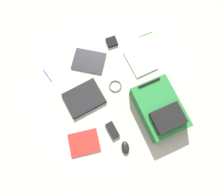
{
  "coord_description": "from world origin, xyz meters",
  "views": [
    {
      "loc": [
        -0.21,
        -0.44,
        1.72
      ],
      "look_at": [
        -0.04,
        0.01,
        0.02
      ],
      "focal_mm": 34.04,
      "sensor_mm": 36.0,
      "label": 1
    }
  ],
  "objects": [
    {
      "name": "power_brick",
      "position": [
        -0.13,
        -0.24,
        0.01
      ],
      "size": [
        0.08,
        0.14,
        0.03
      ],
      "primitive_type": "cube",
      "rotation": [
        0.0,
        0.0,
        0.13
      ],
      "color": "black",
      "rests_on": "ground_plane"
    },
    {
      "name": "book_comic",
      "position": [
        -0.38,
        -0.25,
        0.01
      ],
      "size": [
        0.26,
        0.21,
        0.01
      ],
      "color": "silver",
      "rests_on": "ground_plane"
    },
    {
      "name": "pen_black",
      "position": [
        0.47,
        0.46,
        0.0
      ],
      "size": [
        0.14,
        0.01,
        0.01
      ],
      "primitive_type": "cylinder",
      "rotation": [
        1.57,
        0.0,
        4.74
      ],
      "color": "#198C33",
      "rests_on": "ground_plane"
    },
    {
      "name": "backpack",
      "position": [
        0.27,
        -0.23,
        0.08
      ],
      "size": [
        0.33,
        0.46,
        0.18
      ],
      "color": "#1E662D",
      "rests_on": "ground_plane"
    },
    {
      "name": "pen_blue",
      "position": [
        -0.49,
        0.4,
        0.0
      ],
      "size": [
        0.04,
        0.13,
        0.01
      ],
      "primitive_type": "cylinder",
      "rotation": [
        1.57,
        0.0,
        0.27
      ],
      "color": "#1933B2",
      "rests_on": "ground_plane"
    },
    {
      "name": "earbud_pouch",
      "position": [
        0.15,
        0.5,
        0.01
      ],
      "size": [
        0.09,
        0.09,
        0.03
      ],
      "primitive_type": "cube",
      "rotation": [
        0.0,
        0.0,
        -0.03
      ],
      "color": "black",
      "rests_on": "ground_plane"
    },
    {
      "name": "cable_coil",
      "position": [
        0.02,
        0.1,
        0.01
      ],
      "size": [
        0.11,
        0.11,
        0.01
      ],
      "primitive_type": "torus",
      "color": "#4C4C51",
      "rests_on": "ground_plane"
    },
    {
      "name": "book_red",
      "position": [
        -0.11,
        0.4,
        0.01
      ],
      "size": [
        0.34,
        0.32,
        0.01
      ],
      "color": "silver",
      "rests_on": "ground_plane"
    },
    {
      "name": "computer_mouse",
      "position": [
        -0.09,
        -0.41,
        0.02
      ],
      "size": [
        0.08,
        0.11,
        0.04
      ],
      "primitive_type": "ellipsoid",
      "rotation": [
        0.0,
        0.0,
        -0.2
      ],
      "color": "black",
      "rests_on": "ground_plane"
    },
    {
      "name": "ground_plane",
      "position": [
        0.0,
        0.0,
        0.0
      ],
      "size": [
        3.48,
        3.48,
        0.0
      ],
      "primitive_type": "plane",
      "color": "gray"
    },
    {
      "name": "laptop",
      "position": [
        -0.26,
        0.09,
        0.02
      ],
      "size": [
        0.33,
        0.28,
        0.03
      ],
      "color": "black",
      "rests_on": "ground_plane"
    },
    {
      "name": "book_blue",
      "position": [
        0.32,
        0.24,
        0.01
      ],
      "size": [
        0.23,
        0.29,
        0.02
      ],
      "color": "silver",
      "rests_on": "ground_plane"
    }
  ]
}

